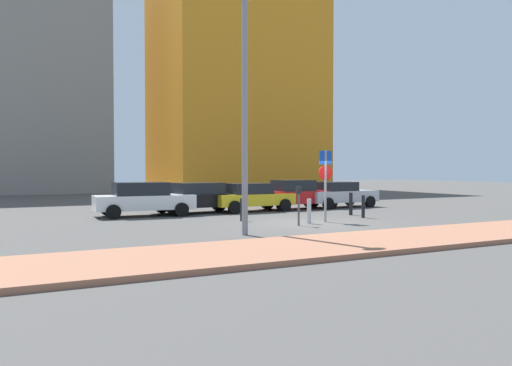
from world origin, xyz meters
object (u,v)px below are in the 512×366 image
parked_car_black (198,197)px  street_lamp (245,94)px  traffic_bollard_near (242,210)px  parking_sign_post (325,177)px  parking_meter (299,200)px  parked_car_red (298,194)px  traffic_bollard_mid (309,211)px  parked_car_yellow (251,197)px  parked_car_silver (339,194)px  parked_car_white (143,199)px  traffic_bollard_edge (351,204)px  traffic_bollard_far (363,207)px

parked_car_black → street_lamp: size_ratio=0.58×
street_lamp → traffic_bollard_near: 6.07m
parking_sign_post → parking_meter: (-1.67, -0.62, -0.89)m
parked_car_red → street_lamp: 11.67m
street_lamp → traffic_bollard_mid: size_ratio=8.05×
parked_car_yellow → parked_car_silver: size_ratio=0.97×
parked_car_silver → street_lamp: (-9.87, -8.19, 3.87)m
parked_car_silver → traffic_bollard_near: 9.05m
parked_car_silver → parking_sign_post: bearing=-130.5°
parked_car_white → traffic_bollard_near: (3.10, -3.96, -0.34)m
parked_car_black → parking_sign_post: bearing=-63.5°
traffic_bollard_edge → parking_sign_post: bearing=-145.1°
street_lamp → traffic_bollard_edge: street_lamp is taller
street_lamp → traffic_bollard_edge: bearing=28.6°
parking_meter → traffic_bollard_mid: 0.97m
street_lamp → traffic_bollard_edge: 9.53m
parking_meter → traffic_bollard_edge: (4.53, 2.61, -0.44)m
traffic_bollard_near → parked_car_white: bearing=128.0°
parked_car_black → parked_car_red: parked_car_red is taller
parked_car_black → street_lamp: bearing=-100.4°
parking_meter → street_lamp: size_ratio=0.19×
parked_car_silver → traffic_bollard_far: 6.02m
street_lamp → parked_car_silver: bearing=39.7°
street_lamp → traffic_bollard_near: street_lamp is taller
parking_meter → traffic_bollard_edge: bearing=29.9°
parked_car_white → parked_car_yellow: size_ratio=1.05×
parked_car_silver → traffic_bollard_mid: bearing=-134.2°
parked_car_white → parking_meter: parked_car_white is taller
parking_sign_post → traffic_bollard_edge: parking_sign_post is taller
parked_car_silver → parking_sign_post: (-5.17, -6.06, 1.10)m
traffic_bollard_mid → traffic_bollard_far: 3.54m
parked_car_yellow → traffic_bollard_mid: bearing=-94.9°
parked_car_red → traffic_bollard_edge: parked_car_red is taller
parking_meter → traffic_bollard_near: bearing=115.6°
traffic_bollard_edge → parked_car_white: bearing=156.3°
parked_car_black → traffic_bollard_near: size_ratio=4.88×
parked_car_yellow → traffic_bollard_edge: parked_car_yellow is taller
parked_car_red → street_lamp: bearing=-131.0°
parked_car_yellow → parked_car_red: parked_car_red is taller
parked_car_red → parked_car_white: bearing=-177.9°
parked_car_yellow → traffic_bollard_near: (-2.47, -4.03, -0.28)m
parked_car_yellow → parked_car_silver: (5.57, 0.11, -0.00)m
parked_car_white → parking_sign_post: size_ratio=1.54×
parked_car_silver → parking_sign_post: parking_sign_post is taller
parked_car_silver → street_lamp: size_ratio=0.56×
parked_car_silver → traffic_bollard_far: (-2.66, -5.40, -0.25)m
parked_car_white → traffic_bollard_near: bearing=-52.0°
parked_car_red → traffic_bollard_far: bearing=-90.3°
parked_car_yellow → parked_car_red: (2.94, 0.24, 0.04)m
parked_car_yellow → parked_car_silver: 5.57m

